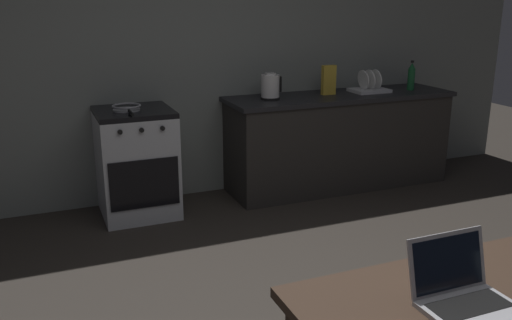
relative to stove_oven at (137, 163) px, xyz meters
name	(u,v)px	position (x,y,z in m)	size (l,w,h in m)	color
back_wall	(220,46)	(0.86, 0.35, 0.88)	(6.40, 0.10, 2.65)	gray
kitchen_counter	(338,140)	(1.90, 0.00, 0.00)	(2.16, 0.64, 0.89)	#282623
stove_oven	(137,163)	(0.00, 0.00, 0.00)	(0.60, 0.62, 0.89)	#B7BABF
laptop	(464,294)	(0.54, -3.11, 0.34)	(0.32, 0.28, 0.22)	#99999E
electric_kettle	(270,87)	(1.20, 0.00, 0.55)	(0.19, 0.17, 0.23)	black
bottle	(411,76)	(2.65, -0.05, 0.58)	(0.07, 0.07, 0.28)	#19592D
frying_pan	(127,108)	(-0.05, -0.03, 0.47)	(0.23, 0.40, 0.05)	gray
cereal_box	(329,80)	(1.78, 0.02, 0.58)	(0.13, 0.05, 0.27)	gold
dish_rack	(369,87)	(2.21, 0.00, 0.49)	(0.34, 0.26, 0.21)	silver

